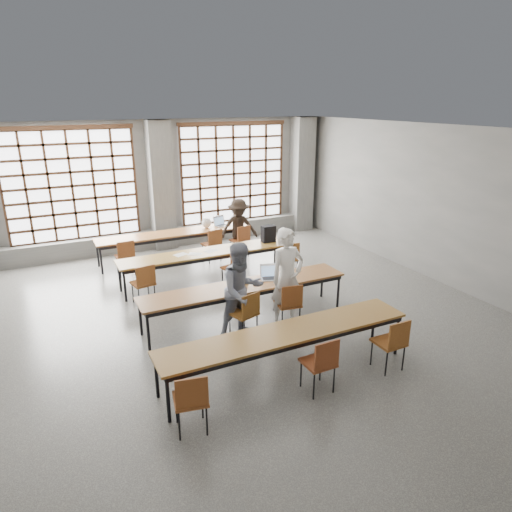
{
  "coord_description": "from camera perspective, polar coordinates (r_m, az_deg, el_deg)",
  "views": [
    {
      "loc": [
        -3.12,
        -7.06,
        4.01
      ],
      "look_at": [
        0.53,
        0.4,
        1.14
      ],
      "focal_mm": 32.0,
      "sensor_mm": 36.0,
      "label": 1
    }
  ],
  "objects": [
    {
      "name": "window_right",
      "position": [
        13.75,
        -2.83,
        10.21
      ],
      "size": [
        3.32,
        0.12,
        3.0
      ],
      "color": "white",
      "rests_on": "wall_back"
    },
    {
      "name": "green_box",
      "position": [
        8.54,
        -1.85,
        -3.21
      ],
      "size": [
        0.26,
        0.13,
        0.09
      ],
      "primitive_type": "cube",
      "rotation": [
        0.0,
        0.0,
        -0.18
      ],
      "color": "#358B2D",
      "rests_on": "desk_row_c"
    },
    {
      "name": "desk_row_b",
      "position": [
        10.42,
        -6.15,
        0.22
      ],
      "size": [
        4.0,
        0.7,
        0.73
      ],
      "color": "brown",
      "rests_on": "floor"
    },
    {
      "name": "floor",
      "position": [
        8.7,
        -2.02,
        -8.4
      ],
      "size": [
        11.0,
        11.0,
        0.0
      ],
      "primitive_type": "plane",
      "color": "#4B4B48",
      "rests_on": "ground"
    },
    {
      "name": "chair_back_mid",
      "position": [
        11.75,
        -5.41,
        1.78
      ],
      "size": [
        0.48,
        0.48,
        0.88
      ],
      "color": "brown",
      "rests_on": "floor"
    },
    {
      "name": "chair_front_right",
      "position": [
        8.33,
        4.21,
        -5.64
      ],
      "size": [
        0.48,
        0.48,
        0.88
      ],
      "color": "brown",
      "rests_on": "floor"
    },
    {
      "name": "phone",
      "position": [
        8.49,
        0.07,
        -3.6
      ],
      "size": [
        0.14,
        0.08,
        0.01
      ],
      "primitive_type": "cube",
      "rotation": [
        0.0,
        0.0,
        0.14
      ],
      "color": "black",
      "rests_on": "desk_row_c"
    },
    {
      "name": "laptop_back",
      "position": [
        12.52,
        -4.43,
        4.11
      ],
      "size": [
        0.44,
        0.4,
        0.26
      ],
      "color": "#B4B5B9",
      "rests_on": "desk_row_a"
    },
    {
      "name": "chair_mid_left",
      "position": [
        9.49,
        -13.82,
        -2.98
      ],
      "size": [
        0.48,
        0.49,
        0.88
      ],
      "color": "brown",
      "rests_on": "floor"
    },
    {
      "name": "wall_back",
      "position": [
        13.14,
        -12.11,
        8.74
      ],
      "size": [
        10.0,
        0.0,
        10.0
      ],
      "primitive_type": "plane",
      "rotation": [
        1.57,
        0.0,
        0.0
      ],
      "color": "#5C5C59",
      "rests_on": "floor"
    },
    {
      "name": "wall_right",
      "position": [
        11.0,
        22.5,
        5.75
      ],
      "size": [
        0.0,
        11.0,
        11.0
      ],
      "primitive_type": "plane",
      "rotation": [
        1.57,
        0.0,
        -1.57
      ],
      "color": "#5C5C59",
      "rests_on": "floor"
    },
    {
      "name": "mouse",
      "position": [
        8.89,
        4.3,
        -2.5
      ],
      "size": [
        0.11,
        0.09,
        0.04
      ],
      "primitive_type": "ellipsoid",
      "rotation": [
        0.0,
        0.0,
        -0.3
      ],
      "color": "white",
      "rests_on": "desk_row_c"
    },
    {
      "name": "desk_row_d",
      "position": [
        6.93,
        3.89,
        -9.86
      ],
      "size": [
        4.0,
        0.7,
        0.73
      ],
      "color": "brown",
      "rests_on": "floor"
    },
    {
      "name": "window_left",
      "position": [
        12.69,
        -22.02,
        8.12
      ],
      "size": [
        3.32,
        0.12,
        3.0
      ],
      "color": "white",
      "rests_on": "wall_back"
    },
    {
      "name": "column_mid",
      "position": [
        12.87,
        -11.79,
        8.55
      ],
      "size": [
        0.6,
        0.55,
        3.5
      ],
      "primitive_type": "cube",
      "color": "#545451",
      "rests_on": "floor"
    },
    {
      "name": "paper_sheet_c",
      "position": [
        10.43,
        -5.65,
        0.64
      ],
      "size": [
        0.36,
        0.32,
        0.0
      ],
      "primitive_type": "cube",
      "rotation": [
        0.0,
        0.0,
        0.43
      ],
      "color": "white",
      "rests_on": "desk_row_b"
    },
    {
      "name": "sill_ledge",
      "position": [
        13.29,
        -11.45,
        2.24
      ],
      "size": [
        9.8,
        0.35,
        0.5
      ],
      "primitive_type": "cube",
      "color": "#545451",
      "rests_on": "floor"
    },
    {
      "name": "student_male",
      "position": [
        8.28,
        3.91,
        -2.79
      ],
      "size": [
        0.72,
        0.51,
        1.87
      ],
      "primitive_type": "imported",
      "rotation": [
        0.0,
        0.0,
        0.1
      ],
      "color": "white",
      "rests_on": "floor"
    },
    {
      "name": "red_pouch",
      "position": [
        6.01,
        -8.22,
        -16.9
      ],
      "size": [
        0.22,
        0.16,
        0.06
      ],
      "primitive_type": "cube",
      "rotation": [
        0.0,
        0.0,
        -0.43
      ],
      "color": "maroon",
      "rests_on": "chair_near_left"
    },
    {
      "name": "chair_front_left",
      "position": [
        7.96,
        -1.23,
        -6.8
      ],
      "size": [
        0.52,
        0.52,
        0.88
      ],
      "color": "brown",
      "rests_on": "floor"
    },
    {
      "name": "chair_near_left",
      "position": [
        5.92,
        -8.13,
        -17.06
      ],
      "size": [
        0.49,
        0.49,
        0.88
      ],
      "color": "brown",
      "rests_on": "floor"
    },
    {
      "name": "plastic_bag",
      "position": [
        12.3,
        -6.21,
        4.17
      ],
      "size": [
        0.32,
        0.28,
        0.29
      ],
      "primitive_type": "ellipsoid",
      "rotation": [
        0.0,
        0.0,
        -0.35
      ],
      "color": "white",
      "rests_on": "desk_row_a"
    },
    {
      "name": "paper_sheet_b",
      "position": [
        10.26,
        -7.64,
        0.25
      ],
      "size": [
        0.36,
        0.34,
        0.0
      ],
      "primitive_type": "cube",
      "rotation": [
        0.0,
        0.0,
        -0.59
      ],
      "color": "white",
      "rests_on": "desk_row_b"
    },
    {
      "name": "student_back",
      "position": [
        12.08,
        -2.17,
        3.52
      ],
      "size": [
        1.09,
        0.75,
        1.55
      ],
      "primitive_type": "imported",
      "rotation": [
        0.0,
        0.0,
        -0.19
      ],
      "color": "black",
      "rests_on": "floor"
    },
    {
      "name": "chair_near_mid",
      "position": [
        6.63,
        8.18,
        -12.74
      ],
      "size": [
        0.43,
        0.43,
        0.88
      ],
      "color": "maroon",
      "rests_on": "floor"
    },
    {
      "name": "desk_row_a",
      "position": [
        12.04,
        -10.11,
        2.63
      ],
      "size": [
        4.0,
        0.7,
        0.73
      ],
      "color": "brown",
      "rests_on": "floor"
    },
    {
      "name": "backpack",
      "position": [
        11.0,
        1.56,
        2.79
      ],
      "size": [
        0.32,
        0.2,
        0.4
      ],
      "primitive_type": "cube",
      "rotation": [
        0.0,
        0.0,
        -0.0
      ],
      "color": "black",
      "rests_on": "desk_row_b"
    },
    {
      "name": "chair_back_right",
      "position": [
        12.04,
        -1.84,
        2.29
      ],
      "size": [
        0.49,
        0.49,
        0.88
      ],
      "color": "brown",
      "rests_on": "floor"
    },
    {
      "name": "ceiling",
      "position": [
        7.74,
        -2.32,
        15.27
      ],
      "size": [
        11.0,
        11.0,
        0.0
      ],
      "primitive_type": "plane",
      "rotation": [
        3.14,
        0.0,
        0.0
      ],
      "color": "silver",
      "rests_on": "floor"
    },
    {
      "name": "chair_mid_centre",
      "position": [
        10.05,
        -2.65,
        -1.17
      ],
      "size": [
        0.5,
        0.51,
        0.88
      ],
      "color": "brown",
      "rests_on": "floor"
    },
    {
      "name": "laptop_front",
      "position": [
        8.81,
        1.75,
        -2.38
      ],
      "size": [
        0.44,
        0.4,
        0.26
      ],
      "color": "silver",
      "rests_on": "desk_row_c"
    },
    {
      "name": "student_female",
      "position": [
        7.92,
        -1.78,
        -4.35
      ],
      "size": [
        0.9,
        0.74,
        1.73
      ],
      "primitive_type": "imported",
      "rotation": [
        0.0,
        0.0,
        0.1
      ],
      "color": "#172145",
      "rests_on": "floor"
    },
    {
      "name": "chair_back_left",
      "position": [
        11.21,
        -16.01,
        0.24
      ],
      "size": [
        0.43,
        0.44,
        0.88
      ],
      "color": "maroon",
      "rests_on": "floor"
    },
    {
      "name": "column_right",
      "position": [
        14.63,
        5.74,
        10.08
      ],
      "size": [
        0.6,
        0.55,
        3.5
      ],
      "primitive_type": "cube",
      "color": "#545451",
      "rests_on": "floor"
    },
    {
      "name": "paper_sheet_a",
      "position": [
        10.27,
        -9.4,
        0.17
      ],
      "size": [
        0.35,
        0.3,
        0.0
      ],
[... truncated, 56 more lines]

